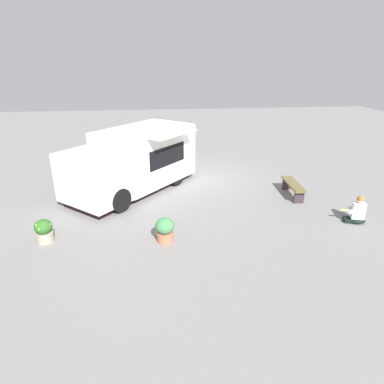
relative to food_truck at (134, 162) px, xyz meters
The scene contains 6 objects.
ground_plane 2.82m from the food_truck, 153.43° to the right, with size 40.00×40.00×0.00m, color gray.
food_truck is the anchor object (origin of this frame).
person_customer 7.86m from the food_truck, 152.99° to the left, with size 0.82×0.57×0.89m.
planter_flowering_near 4.43m from the food_truck, 57.79° to the left, with size 0.49×0.49×0.66m.
planter_flowering_far 4.23m from the food_truck, 104.10° to the left, with size 0.54×0.54×0.70m.
plaza_bench 6.01m from the food_truck, 167.42° to the left, with size 0.48×1.67×0.50m.
Camera 1 is at (1.46, 13.38, 4.81)m, focal length 31.12 mm.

